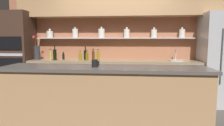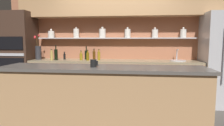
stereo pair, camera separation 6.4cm
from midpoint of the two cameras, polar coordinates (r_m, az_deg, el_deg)
ground_plane at (r=3.43m, az=-0.43°, el=-16.90°), size 12.00×12.00×0.00m
back_wall_unit at (r=4.67m, az=1.90°, el=8.85°), size 5.20×0.44×2.60m
back_counter_unit at (r=4.48m, az=0.81°, el=-5.09°), size 3.69×0.62×0.92m
island_counter at (r=2.73m, az=-1.94°, el=-11.69°), size 2.71×0.61×1.02m
refrigerator at (r=4.70m, az=29.36°, el=0.77°), size 0.79×0.73×1.92m
oven_tower at (r=5.11m, az=-24.57°, el=1.90°), size 0.68×0.64×2.00m
flower_vase at (r=4.85m, az=-19.98°, el=2.98°), size 0.14×0.14×0.57m
sink_fixture at (r=4.49m, az=18.68°, el=0.80°), size 0.33×0.33×0.25m
bottle_wine_0 at (r=4.66m, az=-15.33°, el=2.40°), size 0.08×0.08×0.33m
bottle_oil_1 at (r=4.45m, az=-3.35°, el=2.11°), size 0.06×0.06×0.25m
bottle_wine_2 at (r=4.63m, az=-6.95°, el=2.39°), size 0.07×0.07×0.30m
bottle_oil_3 at (r=4.49m, az=-8.42°, el=1.86°), size 0.07×0.07×0.21m
bottle_sauce_4 at (r=4.72m, az=-13.04°, el=1.89°), size 0.05×0.05×0.17m
bottle_spirit_5 at (r=4.49m, az=-4.73°, el=2.22°), size 0.06×0.06×0.25m
bottle_oil_6 at (r=4.40m, az=-6.54°, el=1.94°), size 0.06×0.06×0.23m
bottle_spirit_7 at (r=4.61m, az=-16.50°, el=2.05°), size 0.06×0.06×0.25m
coffee_mug at (r=2.58m, az=-4.60°, el=-0.08°), size 0.10×0.08×0.10m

